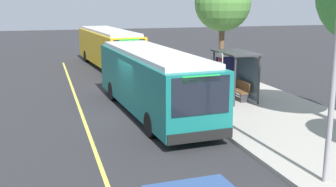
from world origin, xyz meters
TOP-DOWN VIEW (x-y plane):
  - ground_plane at (0.00, 0.00)m, footprint 120.00×120.00m
  - sidewalk_curb at (0.00, 6.00)m, footprint 44.00×6.40m
  - lane_stripe_center at (0.00, -2.20)m, footprint 36.00×0.14m
  - transit_bus_main at (-0.06, 1.01)m, footprint 10.85×3.26m
  - transit_bus_second at (-14.59, 1.23)m, footprint 11.54×3.61m
  - bus_shelter at (-1.16, 5.80)m, footprint 2.90×1.60m
  - waiting_bench at (-0.94, 5.89)m, footprint 1.60×0.48m
  - route_sign_post at (1.52, 3.70)m, footprint 0.44×0.08m
  - pedestrian_commuter at (-2.18, 4.91)m, footprint 0.24×0.40m
  - street_tree_upstreet at (-6.76, 7.39)m, footprint 3.59×3.59m
  - utility_pole at (8.96, 3.72)m, footprint 0.16×0.16m

SIDE VIEW (x-z plane):
  - ground_plane at x=0.00m, z-range 0.00..0.00m
  - lane_stripe_center at x=0.00m, z-range 0.00..0.01m
  - sidewalk_curb at x=0.00m, z-range 0.00..0.15m
  - waiting_bench at x=-0.94m, z-range 0.16..1.11m
  - pedestrian_commuter at x=-2.18m, z-range 0.27..1.96m
  - transit_bus_main at x=-0.06m, z-range 0.14..3.09m
  - transit_bus_second at x=-14.59m, z-range 0.14..3.09m
  - bus_shelter at x=-1.16m, z-range 0.68..3.16m
  - route_sign_post at x=1.52m, z-range 0.56..3.36m
  - utility_pole at x=8.96m, z-range 0.15..6.55m
  - street_tree_upstreet at x=-6.76m, z-range 1.66..8.32m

